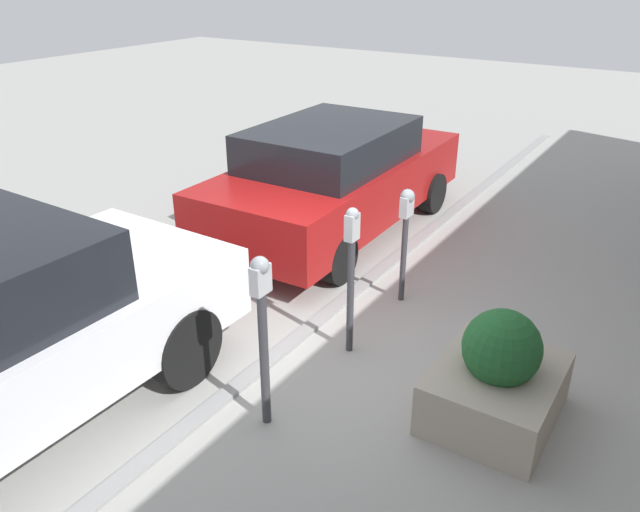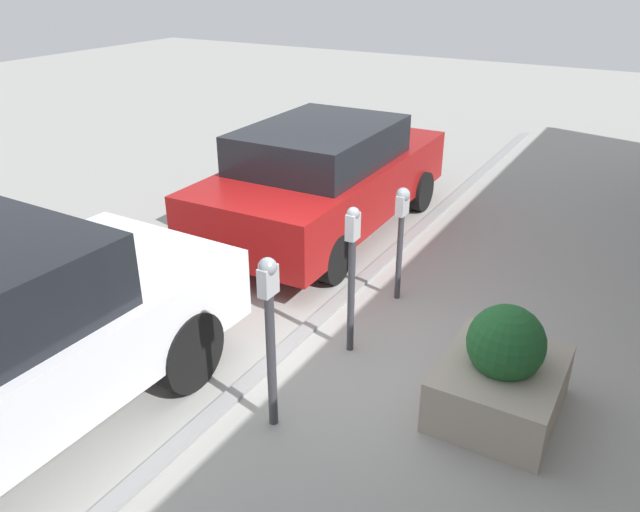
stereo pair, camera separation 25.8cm
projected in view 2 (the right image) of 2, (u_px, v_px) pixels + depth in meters
The scene contains 7 objects.
ground_plane at pixel (309, 337), 6.45m from camera, with size 40.00×40.00×0.00m, color #999993.
curb_strip at pixel (302, 333), 6.48m from camera, with size 19.00×0.16×0.04m.
parking_meter_nearest at pixel (270, 321), 4.84m from camera, with size 0.17×0.15×1.54m.
parking_meter_second at pixel (352, 262), 5.85m from camera, with size 0.14×0.12×1.52m.
parking_meter_middle at pixel (401, 221), 6.80m from camera, with size 0.18×0.16×1.34m.
planter_box at pixel (501, 373), 5.24m from camera, with size 1.20×0.97×1.01m.
parked_car_middle at pixel (325, 176), 8.67m from camera, with size 4.51×1.98×1.55m.
Camera 2 is at (-4.67, -2.84, 3.54)m, focal length 35.00 mm.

